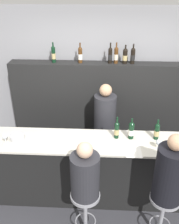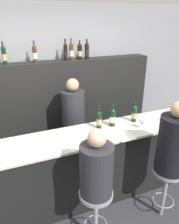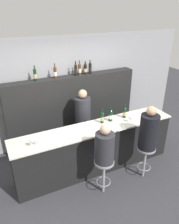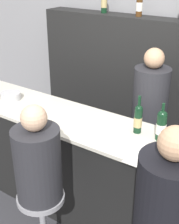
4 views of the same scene
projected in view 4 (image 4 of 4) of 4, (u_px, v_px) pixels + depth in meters
The scene contains 13 objects.
wall_back at pixel (176, 56), 3.52m from camera, with size 6.40×0.05×2.60m.
bar_counter at pixel (109, 179), 2.80m from camera, with size 3.39×0.61×1.00m.
back_bar_cabinet at pixel (165, 98), 3.54m from camera, with size 3.19×0.28×1.73m.
wine_bottle_counter_0 at pixel (138, 118), 2.51m from camera, with size 0.07×0.07×0.32m.
wine_bottle_counter_1 at pixel (161, 125), 2.41m from camera, with size 0.08×0.08×0.31m.
wine_bottle_backbar_0 at pixel (104, 0), 3.52m from camera, with size 0.07×0.07×0.33m.
wine_bottle_backbar_1 at pixel (139, 3), 3.30m from camera, with size 0.07×0.07×0.33m.
metal_bowl at pixel (11, 96), 3.15m from camera, with size 0.20×0.20×0.07m.
tasting_menu at pixel (144, 156), 2.24m from camera, with size 0.21×0.30×0.00m.
bar_stool_left at pixel (42, 211), 2.38m from camera, with size 0.36×0.36×0.71m.
guest_seated_left at pixel (38, 161), 2.17m from camera, with size 0.33×0.33×0.73m.
guest_seated_right at pixel (166, 208), 1.67m from camera, with size 0.35×0.35×0.87m.
bartender at pixel (148, 128), 3.22m from camera, with size 0.35×0.35×1.55m.
Camera 4 is at (1.12, -1.68, 2.28)m, focal length 50.00 mm.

